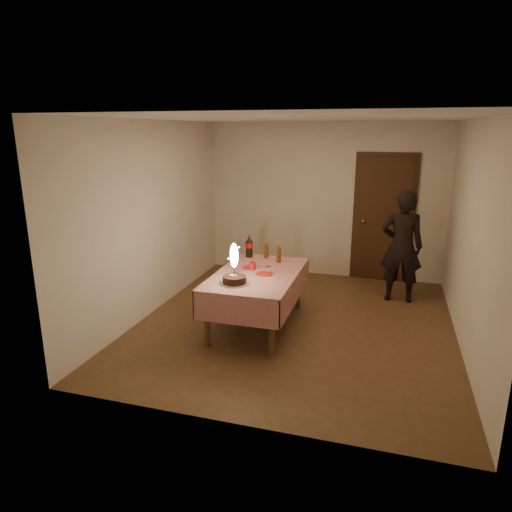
# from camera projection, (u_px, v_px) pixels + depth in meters

# --- Properties ---
(ground) EXTENTS (4.00, 4.50, 0.01)m
(ground) POSITION_uv_depth(u_px,v_px,m) (295.00, 323.00, 6.02)
(ground) COLOR brown
(ground) RESTS_ON ground
(room_shell) EXTENTS (4.04, 4.54, 2.62)m
(room_shell) POSITION_uv_depth(u_px,v_px,m) (302.00, 198.00, 5.64)
(room_shell) COLOR silver
(room_shell) RESTS_ON ground
(dining_table) EXTENTS (1.02, 1.72, 0.72)m
(dining_table) POSITION_uv_depth(u_px,v_px,m) (257.00, 280.00, 5.81)
(dining_table) COLOR brown
(dining_table) RESTS_ON ground
(birthday_cake) EXTENTS (0.35, 0.35, 0.48)m
(birthday_cake) POSITION_uv_depth(u_px,v_px,m) (234.00, 274.00, 5.36)
(birthday_cake) COLOR white
(birthday_cake) RESTS_ON dining_table
(red_plate) EXTENTS (0.22, 0.22, 0.01)m
(red_plate) POSITION_uv_depth(u_px,v_px,m) (264.00, 274.00, 5.72)
(red_plate) COLOR red
(red_plate) RESTS_ON dining_table
(red_cup) EXTENTS (0.08, 0.08, 0.10)m
(red_cup) POSITION_uv_depth(u_px,v_px,m) (252.00, 266.00, 5.90)
(red_cup) COLOR red
(red_cup) RESTS_ON dining_table
(clear_cup) EXTENTS (0.07, 0.07, 0.09)m
(clear_cup) POSITION_uv_depth(u_px,v_px,m) (269.00, 270.00, 5.75)
(clear_cup) COLOR white
(clear_cup) RESTS_ON dining_table
(napkin_stack) EXTENTS (0.15, 0.15, 0.02)m
(napkin_stack) POSITION_uv_depth(u_px,v_px,m) (249.00, 268.00, 5.96)
(napkin_stack) COLOR red
(napkin_stack) RESTS_ON dining_table
(cola_bottle) EXTENTS (0.10, 0.10, 0.32)m
(cola_bottle) POSITION_uv_depth(u_px,v_px,m) (249.00, 246.00, 6.47)
(cola_bottle) COLOR black
(cola_bottle) RESTS_ON dining_table
(amber_bottle_left) EXTENTS (0.06, 0.06, 0.25)m
(amber_bottle_left) POSITION_uv_depth(u_px,v_px,m) (266.00, 250.00, 6.42)
(amber_bottle_left) COLOR #562E0E
(amber_bottle_left) RESTS_ON dining_table
(amber_bottle_right) EXTENTS (0.06, 0.06, 0.25)m
(amber_bottle_right) POSITION_uv_depth(u_px,v_px,m) (279.00, 254.00, 6.21)
(amber_bottle_right) COLOR #562E0E
(amber_bottle_right) RESTS_ON dining_table
(photographer) EXTENTS (0.62, 0.46, 1.65)m
(photographer) POSITION_uv_depth(u_px,v_px,m) (402.00, 247.00, 6.63)
(photographer) COLOR black
(photographer) RESTS_ON ground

